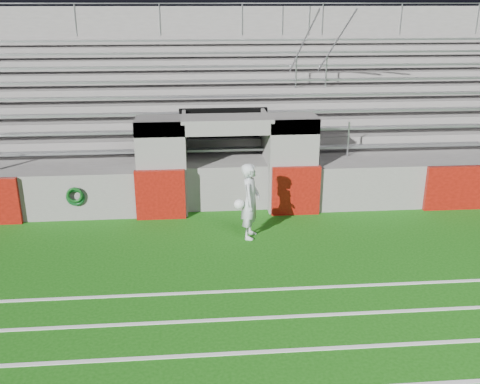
{
  "coord_description": "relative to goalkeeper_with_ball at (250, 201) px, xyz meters",
  "views": [
    {
      "loc": [
        -0.85,
        -10.36,
        5.47
      ],
      "look_at": [
        0.2,
        1.8,
        1.1
      ],
      "focal_mm": 40.0,
      "sensor_mm": 36.0,
      "label": 1
    }
  ],
  "objects": [
    {
      "name": "goalkeeper_with_ball",
      "position": [
        0.0,
        0.0,
        0.0
      ],
      "size": [
        0.71,
        0.78,
        1.87
      ],
      "color": "silver",
      "rests_on": "ground"
    },
    {
      "name": "hose_coil",
      "position": [
        -4.42,
        1.34,
        -0.23
      ],
      "size": [
        0.49,
        0.14,
        0.53
      ],
      "color": "#0C3D18",
      "rests_on": "ground"
    },
    {
      "name": "ground",
      "position": [
        -0.43,
        -1.59,
        -0.93
      ],
      "size": [
        90.0,
        90.0,
        0.0
      ],
      "primitive_type": "plane",
      "color": "#15540E",
      "rests_on": "ground"
    },
    {
      "name": "stadium_structure",
      "position": [
        -0.43,
        6.38,
        0.56
      ],
      "size": [
        26.0,
        8.48,
        5.42
      ],
      "color": "slate",
      "rests_on": "ground"
    }
  ]
}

